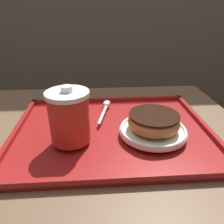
% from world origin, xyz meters
% --- Properties ---
extents(cafe_table, '(0.81, 0.72, 0.75)m').
position_xyz_m(cafe_table, '(0.00, 0.00, 0.56)').
color(cafe_table, brown).
rests_on(cafe_table, ground_plane).
extents(serving_tray, '(0.51, 0.39, 0.02)m').
position_xyz_m(serving_tray, '(0.02, -0.00, 0.75)').
color(serving_tray, maroon).
rests_on(serving_tray, cafe_table).
extents(coffee_cup_front, '(0.10, 0.10, 0.13)m').
position_xyz_m(coffee_cup_front, '(-0.08, -0.06, 0.83)').
color(coffee_cup_front, red).
rests_on(coffee_cup_front, serving_tray).
extents(plate_with_chocolate_donut, '(0.17, 0.17, 0.01)m').
position_xyz_m(plate_with_chocolate_donut, '(0.12, -0.05, 0.78)').
color(plate_with_chocolate_donut, white).
rests_on(plate_with_chocolate_donut, serving_tray).
extents(donut_chocolate_glazed, '(0.13, 0.13, 0.04)m').
position_xyz_m(donut_chocolate_glazed, '(0.12, -0.05, 0.80)').
color(donut_chocolate_glazed, tan).
rests_on(donut_chocolate_glazed, plate_with_chocolate_donut).
extents(spoon, '(0.05, 0.15, 0.01)m').
position_xyz_m(spoon, '(0.01, 0.11, 0.78)').
color(spoon, silver).
rests_on(spoon, serving_tray).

